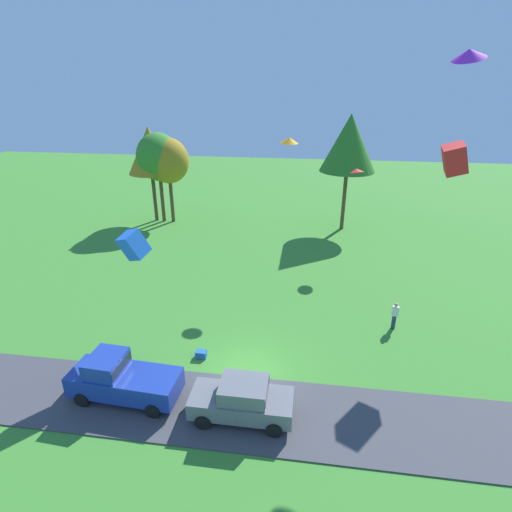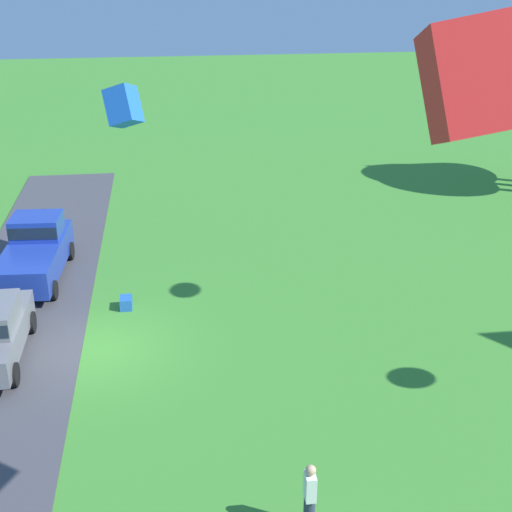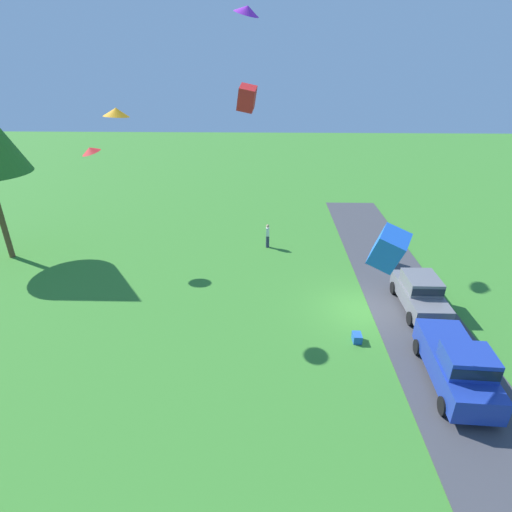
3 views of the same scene
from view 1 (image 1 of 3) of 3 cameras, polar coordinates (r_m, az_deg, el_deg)
name	(u,v)px [view 1 (image 1 of 3)]	position (r m, az deg, el deg)	size (l,w,h in m)	color
ground_plane	(247,371)	(21.05, -1.23, -16.05)	(120.00, 120.00, 0.00)	#3D842D
pavement_strip	(238,410)	(19.06, -2.61, -21.18)	(36.00, 4.40, 0.06)	#424247
car_pickup_far_end	(121,378)	(19.93, -18.75, -16.14)	(5.10, 2.28, 2.14)	#1E389E
car_sedan_near_entrance	(242,399)	(18.09, -1.97, -19.71)	(4.40, 1.95, 1.84)	slate
person_beside_suv	(395,316)	(24.95, 19.19, -8.04)	(0.36, 0.24, 1.71)	#2D334C
tree_lone_near	(150,151)	(41.70, -14.93, 14.35)	(4.46, 4.46, 9.42)	brown
tree_left_of_center	(158,157)	(41.33, -13.79, 13.54)	(4.23, 4.23, 8.92)	brown
tree_center_back	(168,161)	(41.06, -12.41, 13.11)	(4.00, 4.00, 8.45)	brown
tree_right_of_center	(349,143)	(38.57, 13.16, 15.41)	(5.12, 5.12, 10.82)	brown
cooler_box	(201,354)	(21.95, -7.84, -13.72)	(0.56, 0.40, 0.40)	blue
kite_delta_near_flag	(469,54)	(23.37, 28.17, 24.11)	(1.57, 1.57, 0.45)	purple
kite_delta_high_left	(357,171)	(32.37, 14.18, 11.74)	(1.15, 1.15, 0.33)	red
kite_delta_topmost	(289,140)	(28.12, 4.80, 16.17)	(1.19, 1.19, 0.38)	orange
kite_box_low_drifter	(134,245)	(20.18, -17.08, 1.52)	(0.90, 0.90, 1.27)	blue
kite_box_trailing_tail	(455,159)	(23.81, 26.50, 12.29)	(1.06, 1.06, 1.48)	red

